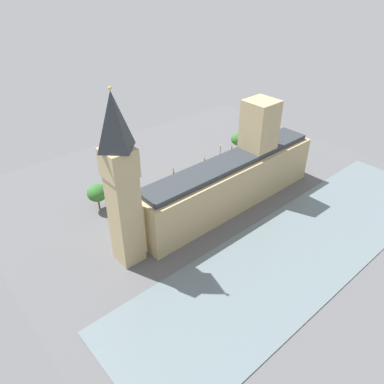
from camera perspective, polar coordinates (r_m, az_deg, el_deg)
ground_plane at (r=129.65m, az=4.97°, el=-1.51°), size 140.16×140.16×0.00m
river_thames at (r=114.83m, az=16.40°, el=-8.09°), size 32.69×126.14×0.25m
parliament_building at (r=124.54m, az=6.52°, el=2.26°), size 12.95×70.16×33.89m
clock_tower at (r=93.55m, az=-10.83°, el=1.62°), size 7.66×7.66×48.90m
car_silver_midblock at (r=152.35m, az=7.30°, el=4.33°), size 2.32×4.65×1.74m
double_decker_bus_trailing at (r=138.13m, az=1.62°, el=2.24°), size 3.26×10.65×4.75m
car_dark_green_kerbside at (r=130.91m, az=-2.89°, el=-0.58°), size 1.93×4.35×1.74m
car_blue_opposite_hall at (r=126.39m, az=-8.28°, el=-2.28°), size 2.05×4.51×1.74m
pedestrian_by_river_gate at (r=119.73m, az=-6.30°, el=-4.45°), size 0.54×0.63×1.62m
plane_tree_far_end at (r=127.52m, az=-13.12°, el=0.06°), size 5.68×5.68×8.10m
plane_tree_corner at (r=125.99m, az=-14.33°, el=-0.14°), size 6.68×6.68×9.30m
plane_tree_near_tower at (r=160.52m, az=7.10°, el=8.05°), size 6.17×6.17×8.97m
street_lamp_leading at (r=154.75m, az=4.36°, el=6.59°), size 0.56×0.56×6.87m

